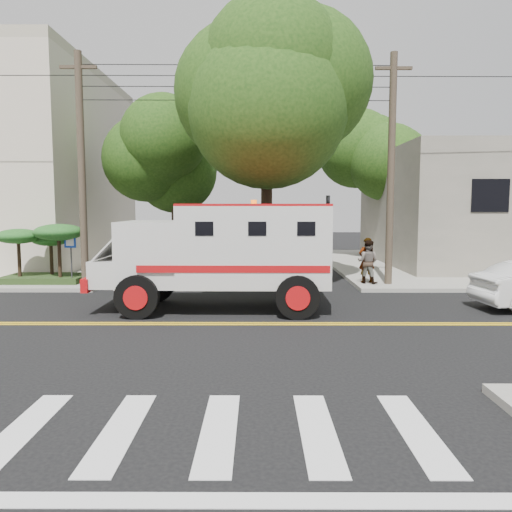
{
  "coord_description": "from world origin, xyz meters",
  "views": [
    {
      "loc": [
        1.15,
        -13.29,
        3.16
      ],
      "look_at": [
        1.09,
        2.6,
        1.6
      ],
      "focal_mm": 35.0,
      "sensor_mm": 36.0,
      "label": 1
    }
  ],
  "objects": [
    {
      "name": "pedestrian_a",
      "position": [
        5.5,
        6.5,
        1.05
      ],
      "size": [
        0.71,
        0.52,
        1.8
      ],
      "primitive_type": "imported",
      "rotation": [
        0.0,
        0.0,
        3.28
      ],
      "color": "gray",
      "rests_on": "sidewalk_ne"
    },
    {
      "name": "pedestrian_b",
      "position": [
        5.5,
        6.3,
        1.01
      ],
      "size": [
        1.04,
        0.96,
        1.72
      ],
      "primitive_type": "imported",
      "rotation": [
        0.0,
        0.0,
        2.67
      ],
      "color": "gray",
      "rests_on": "sidewalk_ne"
    },
    {
      "name": "sidewalk_ne",
      "position": [
        13.5,
        13.5,
        0.07
      ],
      "size": [
        17.0,
        17.0,
        0.15
      ],
      "primitive_type": "cube",
      "color": "gray",
      "rests_on": "ground"
    },
    {
      "name": "armored_truck",
      "position": [
        0.11,
        1.92,
        1.85
      ],
      "size": [
        7.18,
        2.96,
        3.26
      ],
      "rotation": [
        0.0,
        0.0,
        -0.01
      ],
      "color": "beige",
      "rests_on": "ground"
    },
    {
      "name": "utility_pole_left",
      "position": [
        -5.6,
        6.0,
        4.5
      ],
      "size": [
        0.28,
        0.28,
        9.0
      ],
      "primitive_type": "cylinder",
      "color": "#382D23",
      "rests_on": "ground"
    },
    {
      "name": "tree_right",
      "position": [
        8.84,
        15.77,
        6.09
      ],
      "size": [
        4.8,
        4.5,
        8.2
      ],
      "color": "black",
      "rests_on": "ground"
    },
    {
      "name": "utility_pole_right",
      "position": [
        6.3,
        6.2,
        4.5
      ],
      "size": [
        0.28,
        0.28,
        9.0
      ],
      "primitive_type": "cylinder",
      "color": "#382D23",
      "rests_on": "ground"
    },
    {
      "name": "tree_left",
      "position": [
        -2.68,
        11.79,
        5.73
      ],
      "size": [
        4.48,
        4.2,
        7.7
      ],
      "color": "black",
      "rests_on": "ground"
    },
    {
      "name": "ground",
      "position": [
        0.0,
        0.0,
        0.0
      ],
      "size": [
        100.0,
        100.0,
        0.0
      ],
      "primitive_type": "plane",
      "color": "black",
      "rests_on": "ground"
    },
    {
      "name": "accessibility_sign",
      "position": [
        -6.2,
        6.17,
        1.37
      ],
      "size": [
        0.45,
        0.1,
        2.02
      ],
      "color": "#3F3F42",
      "rests_on": "ground"
    },
    {
      "name": "palm_planter",
      "position": [
        -7.44,
        6.62,
        1.65
      ],
      "size": [
        3.52,
        2.63,
        2.36
      ],
      "color": "#1E3314",
      "rests_on": "sidewalk_nw"
    },
    {
      "name": "traffic_signal",
      "position": [
        3.8,
        5.6,
        2.23
      ],
      "size": [
        0.15,
        0.18,
        3.6
      ],
      "color": "#3F3F42",
      "rests_on": "ground"
    },
    {
      "name": "building_right",
      "position": [
        15.0,
        14.0,
        3.15
      ],
      "size": [
        14.0,
        12.0,
        6.0
      ],
      "primitive_type": "cube",
      "color": "slate",
      "rests_on": "sidewalk_ne"
    },
    {
      "name": "tree_main",
      "position": [
        1.94,
        6.21,
        7.2
      ],
      "size": [
        6.08,
        5.7,
        9.85
      ],
      "color": "black",
      "rests_on": "ground"
    }
  ]
}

